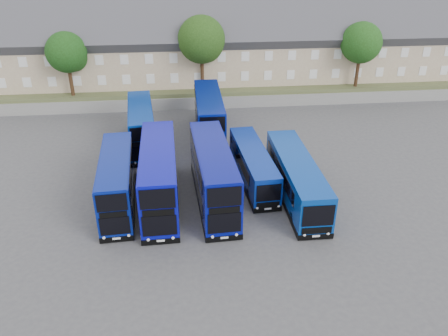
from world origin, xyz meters
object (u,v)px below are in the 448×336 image
at_px(dd_front_mid, 159,177).
at_px(tree_west, 68,54).
at_px(tree_east, 362,44).
at_px(tree_mid, 203,41).
at_px(tree_far, 384,30).
at_px(dd_front_left, 117,183).
at_px(coach_east_a, 253,166).

height_order(dd_front_mid, tree_west, tree_west).
height_order(tree_west, tree_east, tree_east).
height_order(tree_mid, tree_far, tree_mid).
relative_size(dd_front_left, tree_east, 1.29).
relative_size(tree_east, tree_far, 0.94).
bearing_deg(coach_east_a, tree_east, 46.52).
relative_size(dd_front_mid, tree_east, 1.45).
bearing_deg(tree_mid, tree_west, -178.21).
bearing_deg(tree_mid, tree_east, -1.43).
relative_size(dd_front_left, tree_west, 1.37).
xyz_separation_m(dd_front_left, tree_mid, (8.30, 23.58, 6.04)).
distance_m(dd_front_left, tree_far, 45.97).
bearing_deg(tree_mid, dd_front_mid, -102.08).
xyz_separation_m(coach_east_a, tree_mid, (-2.97, 20.73, 6.63)).
distance_m(tree_mid, tree_far, 26.80).
xyz_separation_m(coach_east_a, tree_far, (23.03, 27.23, 6.29)).
relative_size(dd_front_left, tree_far, 1.21).
height_order(dd_front_left, tree_far, tree_far).
distance_m(tree_west, tree_far, 42.58).
distance_m(dd_front_left, tree_west, 24.84).
relative_size(dd_front_mid, tree_far, 1.37).
xyz_separation_m(tree_mid, tree_far, (26.00, 6.50, -0.34)).
distance_m(dd_front_mid, coach_east_a, 8.48).
height_order(tree_west, tree_far, tree_far).
bearing_deg(dd_front_left, coach_east_a, 10.52).
distance_m(coach_east_a, tree_east, 27.11).
height_order(tree_east, tree_far, tree_far).
distance_m(dd_front_mid, tree_mid, 24.67).
relative_size(dd_front_mid, tree_west, 1.55).
relative_size(dd_front_left, tree_mid, 1.14).
bearing_deg(tree_west, tree_east, 0.00).
bearing_deg(dd_front_left, tree_west, 104.82).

